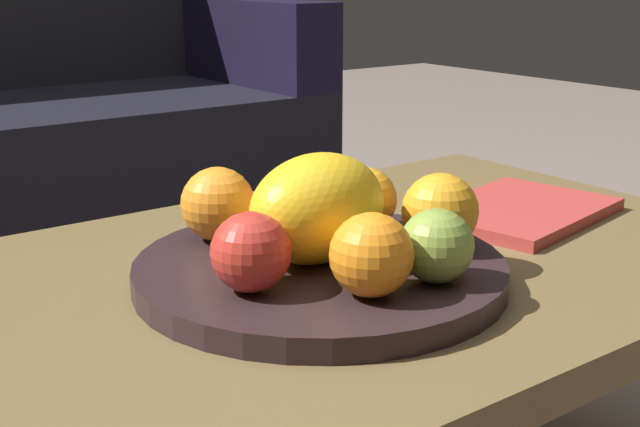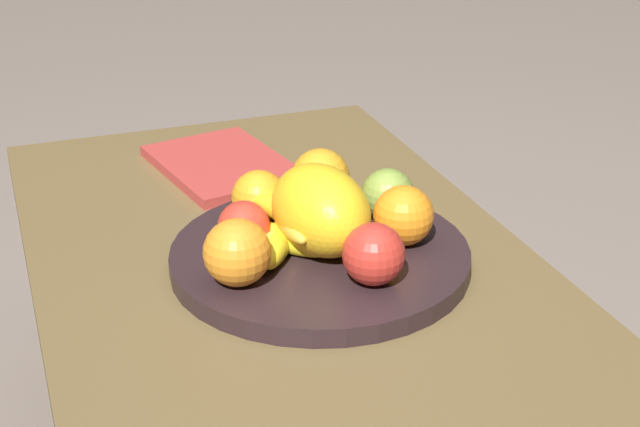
# 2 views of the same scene
# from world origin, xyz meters

# --- Properties ---
(coffee_table) EXTENTS (1.16, 0.64, 0.39)m
(coffee_table) POSITION_xyz_m (0.00, 0.00, 0.35)
(coffee_table) COLOR brown
(coffee_table) RESTS_ON ground_plane
(fruit_bowl) EXTENTS (0.39, 0.39, 0.03)m
(fruit_bowl) POSITION_xyz_m (0.01, -0.04, 0.40)
(fruit_bowl) COLOR black
(fruit_bowl) RESTS_ON coffee_table
(melon_large_front) EXTENTS (0.18, 0.14, 0.11)m
(melon_large_front) POSITION_xyz_m (0.01, -0.04, 0.47)
(melon_large_front) COLOR yellow
(melon_large_front) RESTS_ON fruit_bowl
(orange_front) EXTENTS (0.08, 0.08, 0.08)m
(orange_front) POSITION_xyz_m (0.13, -0.08, 0.45)
(orange_front) COLOR orange
(orange_front) RESTS_ON fruit_bowl
(orange_left) EXTENTS (0.08, 0.08, 0.08)m
(orange_left) POSITION_xyz_m (-0.01, -0.14, 0.45)
(orange_left) COLOR orange
(orange_left) RESTS_ON fruit_bowl
(orange_right) EXTENTS (0.07, 0.07, 0.07)m
(orange_right) POSITION_xyz_m (0.11, 0.01, 0.45)
(orange_right) COLOR orange
(orange_right) RESTS_ON fruit_bowl
(orange_back) EXTENTS (0.08, 0.08, 0.08)m
(orange_back) POSITION_xyz_m (-0.04, 0.08, 0.45)
(orange_back) COLOR orange
(orange_back) RESTS_ON fruit_bowl
(apple_front) EXTENTS (0.08, 0.08, 0.08)m
(apple_front) POSITION_xyz_m (-0.09, -0.07, 0.45)
(apple_front) COLOR red
(apple_front) RESTS_ON fruit_bowl
(apple_left) EXTENTS (0.07, 0.07, 0.07)m
(apple_left) POSITION_xyz_m (0.06, -0.15, 0.45)
(apple_left) COLOR olive
(apple_left) RESTS_ON fruit_bowl
(apple_right) EXTENTS (0.07, 0.07, 0.07)m
(apple_right) POSITION_xyz_m (0.04, 0.05, 0.45)
(apple_right) COLOR red
(apple_right) RESTS_ON fruit_bowl
(banana_bunch) EXTENTS (0.16, 0.15, 0.06)m
(banana_bunch) POSITION_xyz_m (0.02, 0.00, 0.44)
(banana_bunch) COLOR gold
(banana_bunch) RESTS_ON fruit_bowl
(magazine) EXTENTS (0.28, 0.22, 0.02)m
(magazine) POSITION_xyz_m (0.36, -0.00, 0.40)
(magazine) COLOR #B43935
(magazine) RESTS_ON coffee_table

